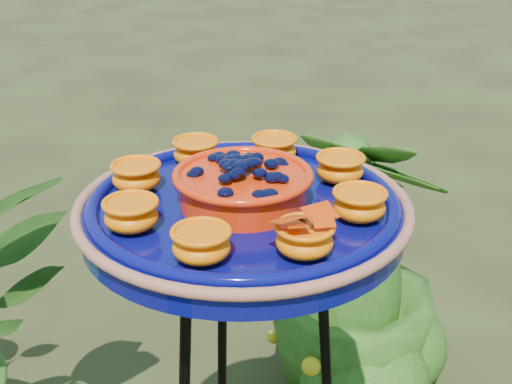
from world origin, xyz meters
TOP-DOWN VIEW (x-y plane):
  - feeder_dish at (0.09, 0.05)m, footprint 0.53×0.53m
  - shrub_back_right at (0.67, 0.65)m, footprint 0.70×0.70m

SIDE VIEW (x-z plane):
  - shrub_back_right at x=0.67m, z-range 0.00..0.88m
  - feeder_dish at x=0.09m, z-range 0.95..1.07m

